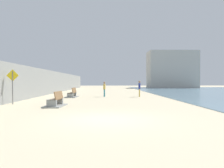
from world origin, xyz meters
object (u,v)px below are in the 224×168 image
(person_standing, at_px, (139,87))
(bench_near, at_px, (56,103))
(pedestrian_sign, at_px, (13,83))
(bench_far, at_px, (72,95))
(person_walking, at_px, (104,88))

(person_standing, bearing_deg, bench_near, -127.85)
(bench_near, height_order, pedestrian_sign, pedestrian_sign)
(person_standing, bearing_deg, pedestrian_sign, -144.11)
(bench_far, xyz_separation_m, person_walking, (3.27, 0.70, 0.68))
(bench_near, xyz_separation_m, bench_far, (-0.23, 8.17, 0.00))
(person_walking, relative_size, pedestrian_sign, 0.65)
(bench_near, height_order, person_walking, person_walking)
(person_walking, bearing_deg, bench_near, -108.90)
(bench_far, bearing_deg, person_standing, 3.79)
(person_walking, xyz_separation_m, person_standing, (3.67, -0.24, 0.07))
(bench_near, relative_size, bench_far, 1.00)
(bench_near, distance_m, person_walking, 9.39)
(bench_near, bearing_deg, pedestrian_sign, 157.56)
(bench_far, relative_size, pedestrian_sign, 0.88)
(person_walking, xyz_separation_m, pedestrian_sign, (-6.36, -7.49, 0.61))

